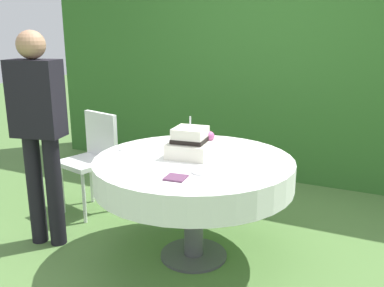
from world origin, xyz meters
name	(u,v)px	position (x,y,z in m)	size (l,w,h in m)	color
ground_plane	(194,256)	(0.00, 0.00, 0.00)	(20.00, 20.00, 0.00)	#547A3D
foliage_hedge	(278,66)	(0.00, 2.16, 1.22)	(5.54, 0.58, 2.44)	#336628
cake_table	(194,172)	(0.00, 0.00, 0.64)	(1.37, 1.37, 0.74)	#4C4C51
wedding_cake	(191,143)	(-0.04, 0.04, 0.84)	(0.31, 0.31, 0.28)	silver
serving_plate_near	(201,172)	(0.17, -0.25, 0.75)	(0.12, 0.12, 0.01)	white
serving_plate_far	(125,149)	(-0.55, -0.02, 0.75)	(0.11, 0.11, 0.01)	white
napkin_stack	(176,178)	(0.08, -0.41, 0.75)	(0.12, 0.12, 0.01)	#603856
garden_chair	(93,153)	(-1.17, 0.37, 0.54)	(0.49, 0.49, 0.89)	white
standing_person	(39,126)	(-1.10, -0.29, 0.93)	(0.40, 0.28, 1.60)	black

